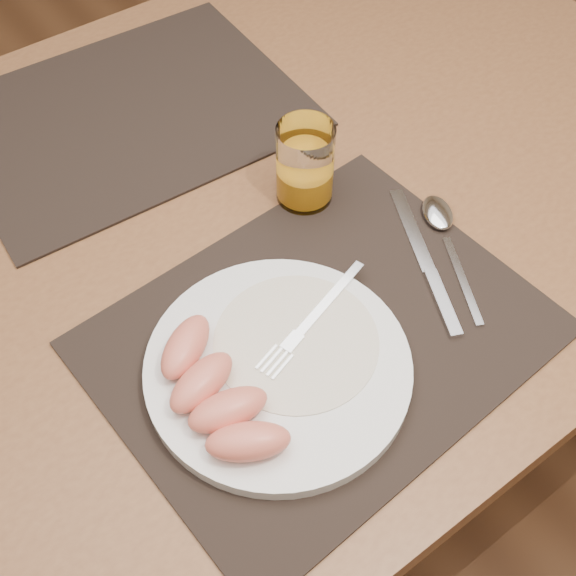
{
  "coord_description": "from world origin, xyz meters",
  "views": [
    {
      "loc": [
        -0.3,
        -0.54,
        1.39
      ],
      "look_at": [
        -0.02,
        -0.16,
        0.77
      ],
      "focal_mm": 45.0,
      "sensor_mm": 36.0,
      "label": 1
    }
  ],
  "objects_px": {
    "spoon": "(441,222)",
    "knife": "(429,271)",
    "fork": "(306,326)",
    "placemat_near": "(320,336)",
    "plate": "(278,367)",
    "juice_glass": "(305,168)",
    "table": "(228,250)",
    "placemat_far": "(129,114)"
  },
  "relations": [
    {
      "from": "spoon",
      "to": "juice_glass",
      "type": "bearing_deg",
      "value": 126.74
    },
    {
      "from": "knife",
      "to": "spoon",
      "type": "bearing_deg",
      "value": 36.78
    },
    {
      "from": "fork",
      "to": "plate",
      "type": "bearing_deg",
      "value": -159.42
    },
    {
      "from": "table",
      "to": "fork",
      "type": "relative_size",
      "value": 8.16
    },
    {
      "from": "table",
      "to": "knife",
      "type": "bearing_deg",
      "value": -60.14
    },
    {
      "from": "placemat_far",
      "to": "spoon",
      "type": "bearing_deg",
      "value": -63.53
    },
    {
      "from": "table",
      "to": "knife",
      "type": "height_order",
      "value": "knife"
    },
    {
      "from": "placemat_near",
      "to": "placemat_far",
      "type": "relative_size",
      "value": 1.0
    },
    {
      "from": "placemat_far",
      "to": "fork",
      "type": "distance_m",
      "value": 0.43
    },
    {
      "from": "placemat_far",
      "to": "spoon",
      "type": "relative_size",
      "value": 2.5
    },
    {
      "from": "fork",
      "to": "juice_glass",
      "type": "bearing_deg",
      "value": 53.49
    },
    {
      "from": "knife",
      "to": "placemat_far",
      "type": "bearing_deg",
      "value": 107.41
    },
    {
      "from": "table",
      "to": "plate",
      "type": "height_order",
      "value": "plate"
    },
    {
      "from": "plate",
      "to": "fork",
      "type": "relative_size",
      "value": 1.57
    },
    {
      "from": "spoon",
      "to": "knife",
      "type": "bearing_deg",
      "value": -143.22
    },
    {
      "from": "table",
      "to": "juice_glass",
      "type": "xyz_separation_m",
      "value": [
        0.09,
        -0.05,
        0.13
      ]
    },
    {
      "from": "placemat_far",
      "to": "spoon",
      "type": "distance_m",
      "value": 0.45
    },
    {
      "from": "placemat_near",
      "to": "placemat_far",
      "type": "height_order",
      "value": "same"
    },
    {
      "from": "fork",
      "to": "knife",
      "type": "xyz_separation_m",
      "value": [
        0.16,
        -0.01,
        -0.02
      ]
    },
    {
      "from": "knife",
      "to": "spoon",
      "type": "distance_m",
      "value": 0.07
    },
    {
      "from": "knife",
      "to": "table",
      "type": "bearing_deg",
      "value": 119.86
    },
    {
      "from": "placemat_near",
      "to": "fork",
      "type": "distance_m",
      "value": 0.03
    },
    {
      "from": "placemat_far",
      "to": "fork",
      "type": "xyz_separation_m",
      "value": [
        -0.02,
        -0.43,
        0.02
      ]
    },
    {
      "from": "table",
      "to": "spoon",
      "type": "relative_size",
      "value": 7.77
    },
    {
      "from": "placemat_near",
      "to": "plate",
      "type": "bearing_deg",
      "value": -170.74
    },
    {
      "from": "knife",
      "to": "juice_glass",
      "type": "height_order",
      "value": "juice_glass"
    },
    {
      "from": "plate",
      "to": "spoon",
      "type": "bearing_deg",
      "value": 10.24
    },
    {
      "from": "placemat_far",
      "to": "knife",
      "type": "distance_m",
      "value": 0.47
    },
    {
      "from": "fork",
      "to": "juice_glass",
      "type": "height_order",
      "value": "juice_glass"
    },
    {
      "from": "table",
      "to": "plate",
      "type": "distance_m",
      "value": 0.26
    },
    {
      "from": "fork",
      "to": "placemat_near",
      "type": "bearing_deg",
      "value": -30.89
    },
    {
      "from": "placemat_near",
      "to": "plate",
      "type": "distance_m",
      "value": 0.06
    },
    {
      "from": "knife",
      "to": "juice_glass",
      "type": "bearing_deg",
      "value": 102.83
    },
    {
      "from": "spoon",
      "to": "juice_glass",
      "type": "height_order",
      "value": "juice_glass"
    },
    {
      "from": "fork",
      "to": "juice_glass",
      "type": "relative_size",
      "value": 1.65
    },
    {
      "from": "table",
      "to": "placemat_far",
      "type": "height_order",
      "value": "placemat_far"
    },
    {
      "from": "knife",
      "to": "spoon",
      "type": "xyz_separation_m",
      "value": [
        0.06,
        0.04,
        0.0
      ]
    },
    {
      "from": "placemat_near",
      "to": "knife",
      "type": "xyz_separation_m",
      "value": [
        0.15,
        -0.01,
        0.0
      ]
    },
    {
      "from": "table",
      "to": "fork",
      "type": "distance_m",
      "value": 0.24
    },
    {
      "from": "placemat_far",
      "to": "juice_glass",
      "type": "relative_size",
      "value": 4.34
    },
    {
      "from": "fork",
      "to": "knife",
      "type": "relative_size",
      "value": 0.83
    },
    {
      "from": "plate",
      "to": "fork",
      "type": "distance_m",
      "value": 0.05
    }
  ]
}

